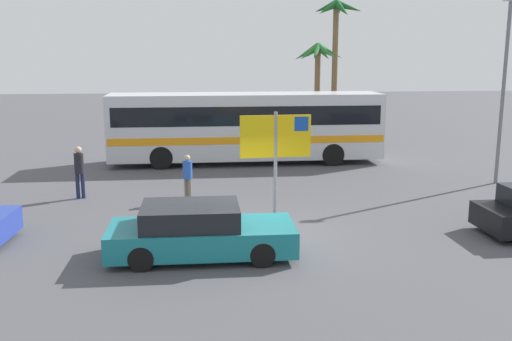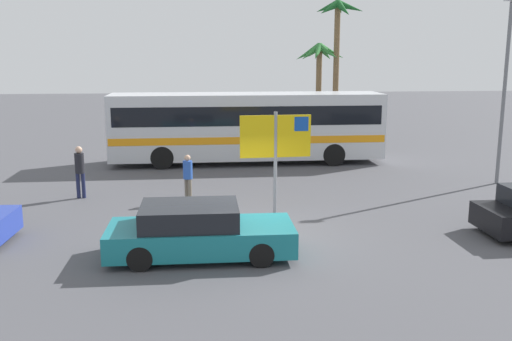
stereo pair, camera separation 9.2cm
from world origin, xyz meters
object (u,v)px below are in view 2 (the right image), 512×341
Objects in this scene: bus_front_coach at (247,124)px; ferry_sign at (277,140)px; pedestrian_near_sign at (80,167)px; pedestrian_by_bus at (188,174)px; car_teal at (198,232)px.

ferry_sign is (0.19, -8.69, 0.54)m from bus_front_coach.
ferry_sign reaches higher than bus_front_coach.
ferry_sign is 7.13m from pedestrian_near_sign.
bus_front_coach is at bearing 29.68° from pedestrian_by_bus.
bus_front_coach is 2.69× the size of car_teal.
pedestrian_near_sign is at bearing 129.05° from pedestrian_by_bus.
pedestrian_by_bus is (3.71, -0.76, -0.15)m from pedestrian_near_sign.
ferry_sign is 3.64m from pedestrian_by_bus.
bus_front_coach is 8.76m from pedestrian_near_sign.
pedestrian_near_sign is at bearing 123.03° from car_teal.
bus_front_coach is 12.62m from car_teal.
car_teal is at bearing -126.05° from pedestrian_by_bus.
pedestrian_near_sign is (-6.31, -6.03, -0.70)m from bus_front_coach.
pedestrian_near_sign reaches higher than car_teal.
bus_front_coach reaches higher than car_teal.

